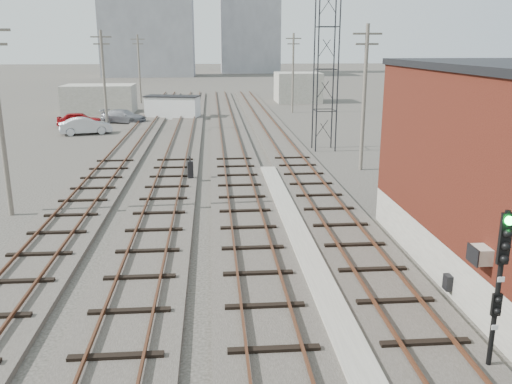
{
  "coord_description": "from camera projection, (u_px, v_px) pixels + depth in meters",
  "views": [
    {
      "loc": [
        -2.97,
        -5.26,
        7.82
      ],
      "look_at": [
        -1.3,
        15.15,
        2.2
      ],
      "focal_mm": 38.0,
      "sensor_mm": 36.0,
      "label": 1
    }
  ],
  "objects": [
    {
      "name": "ground",
      "position": [
        236.0,
        111.0,
        65.03
      ],
      "size": [
        320.0,
        320.0,
        0.0
      ],
      "primitive_type": "plane",
      "color": "#282621",
      "rests_on": "ground"
    },
    {
      "name": "track_right",
      "position": [
        278.0,
        140.0,
        45.01
      ],
      "size": [
        3.2,
        90.0,
        0.39
      ],
      "color": "#332D28",
      "rests_on": "ground"
    },
    {
      "name": "track_mid_right",
      "position": [
        230.0,
        140.0,
        44.7
      ],
      "size": [
        3.2,
        90.0,
        0.39
      ],
      "color": "#332D28",
      "rests_on": "ground"
    },
    {
      "name": "track_mid_left",
      "position": [
        181.0,
        141.0,
        44.38
      ],
      "size": [
        3.2,
        90.0,
        0.39
      ],
      "color": "#332D28",
      "rests_on": "ground"
    },
    {
      "name": "track_left",
      "position": [
        132.0,
        142.0,
        44.07
      ],
      "size": [
        3.2,
        90.0,
        0.39
      ],
      "color": "#332D28",
      "rests_on": "ground"
    },
    {
      "name": "platform_curb",
      "position": [
        305.0,
        251.0,
        20.82
      ],
      "size": [
        0.9,
        28.0,
        0.26
      ],
      "primitive_type": "cube",
      "color": "gray",
      "rests_on": "ground"
    },
    {
      "name": "lattice_tower",
      "position": [
        327.0,
        48.0,
        39.45
      ],
      "size": [
        1.6,
        1.6,
        15.0
      ],
      "color": "black",
      "rests_on": "ground"
    },
    {
      "name": "utility_pole_left_b",
      "position": [
        104.0,
        79.0,
        48.36
      ],
      "size": [
        1.8,
        0.24,
        9.0
      ],
      "color": "#595147",
      "rests_on": "ground"
    },
    {
      "name": "utility_pole_left_c",
      "position": [
        139.0,
        67.0,
        72.38
      ],
      "size": [
        1.8,
        0.24,
        9.0
      ],
      "color": "#595147",
      "rests_on": "ground"
    },
    {
      "name": "utility_pole_right_a",
      "position": [
        364.0,
        94.0,
        33.52
      ],
      "size": [
        1.8,
        0.24,
        9.0
      ],
      "color": "#595147",
      "rests_on": "ground"
    },
    {
      "name": "utility_pole_right_b",
      "position": [
        293.0,
        71.0,
        62.35
      ],
      "size": [
        1.8,
        0.24,
        9.0
      ],
      "color": "#595147",
      "rests_on": "ground"
    },
    {
      "name": "apartment_left",
      "position": [
        148.0,
        13.0,
        131.72
      ],
      "size": [
        22.0,
        14.0,
        30.0
      ],
      "primitive_type": "cube",
      "color": "gray",
      "rests_on": "ground"
    },
    {
      "name": "apartment_right",
      "position": [
        250.0,
        24.0,
        148.72
      ],
      "size": [
        16.0,
        12.0,
        26.0
      ],
      "primitive_type": "cube",
      "color": "gray",
      "rests_on": "ground"
    },
    {
      "name": "shed_left",
      "position": [
        100.0,
        99.0,
        63.34
      ],
      "size": [
        8.0,
        5.0,
        3.2
      ],
      "primitive_type": "cube",
      "color": "gray",
      "rests_on": "ground"
    },
    {
      "name": "shed_right",
      "position": [
        298.0,
        87.0,
        74.82
      ],
      "size": [
        6.0,
        6.0,
        4.0
      ],
      "primitive_type": "cube",
      "color": "gray",
      "rests_on": "ground"
    },
    {
      "name": "signal_mast",
      "position": [
        500.0,
        280.0,
        12.71
      ],
      "size": [
        0.4,
        0.41,
        4.17
      ],
      "color": "gray",
      "rests_on": "ground"
    },
    {
      "name": "switch_stand",
      "position": [
        190.0,
        170.0,
        31.74
      ],
      "size": [
        0.37,
        0.37,
        1.4
      ],
      "rotation": [
        0.0,
        0.0,
        0.18
      ],
      "color": "black",
      "rests_on": "ground"
    },
    {
      "name": "site_trailer",
      "position": [
        173.0,
        107.0,
        58.51
      ],
      "size": [
        6.2,
        3.77,
        2.43
      ],
      "rotation": [
        0.0,
        0.0,
        -0.23
      ],
      "color": "silver",
      "rests_on": "ground"
    },
    {
      "name": "car_red",
      "position": [
        79.0,
        119.0,
        52.59
      ],
      "size": [
        4.36,
        2.21,
        1.42
      ],
      "primitive_type": "imported",
      "rotation": [
        0.0,
        0.0,
        1.7
      ],
      "color": "#9A0E11",
      "rests_on": "ground"
    },
    {
      "name": "car_silver",
      "position": [
        85.0,
        126.0,
        48.25
      ],
      "size": [
        4.76,
        2.84,
        1.48
      ],
      "primitive_type": "imported",
      "rotation": [
        0.0,
        0.0,
        1.87
      ],
      "color": "#B8BCC1",
      "rests_on": "ground"
    },
    {
      "name": "car_grey",
      "position": [
        124.0,
        116.0,
        55.15
      ],
      "size": [
        5.05,
        3.4,
        1.36
      ],
      "primitive_type": "imported",
      "rotation": [
        0.0,
        0.0,
        1.22
      ],
      "color": "slate",
      "rests_on": "ground"
    }
  ]
}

